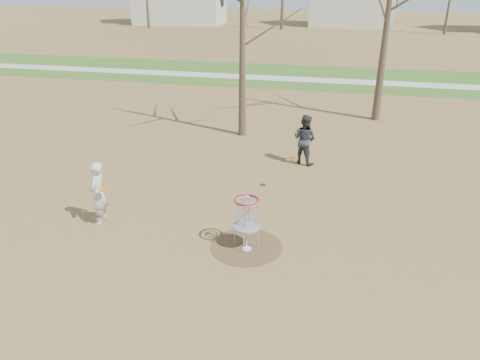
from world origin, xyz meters
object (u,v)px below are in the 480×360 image
disc_grounded (247,249)px  disc_golf_basket (246,214)px  player_throwing (305,139)px  player_standing (98,193)px

disc_grounded → disc_golf_basket: disc_golf_basket is taller
player_throwing → disc_golf_basket: size_ratio=1.30×
player_standing → disc_grounded: size_ratio=7.86×
disc_grounded → player_standing: bearing=173.5°
disc_grounded → disc_golf_basket: bearing=109.0°
player_throwing → disc_golf_basket: 5.94m
player_standing → player_throwing: player_throwing is taller
player_standing → disc_grounded: 4.24m
player_standing → disc_golf_basket: size_ratio=1.28×
player_standing → player_throwing: size_ratio=0.98×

